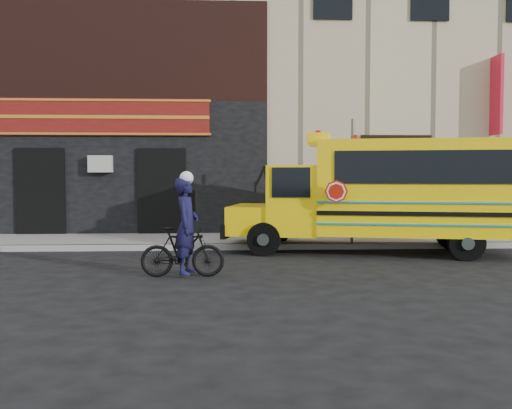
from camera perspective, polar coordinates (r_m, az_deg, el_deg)
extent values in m
plane|color=black|center=(12.19, 2.91, -6.11)|extent=(120.00, 120.00, 0.00)
cube|color=gray|center=(14.74, 1.88, -4.23)|extent=(40.00, 0.20, 0.15)
cube|color=gray|center=(16.22, 1.44, -3.56)|extent=(40.00, 3.00, 0.15)
cube|color=#B7AD89|center=(22.90, 0.21, 13.62)|extent=(20.00, 10.00, 12.00)
cube|color=black|center=(17.92, -15.10, 3.60)|extent=(10.00, 0.30, 4.00)
cube|color=#341611|center=(18.30, -15.26, 14.63)|extent=(10.00, 0.28, 3.00)
cube|color=#51150B|center=(17.84, -15.28, 8.43)|extent=(6.50, 0.12, 1.10)
cube|color=black|center=(18.25, -20.70, 1.15)|extent=(1.30, 0.10, 2.50)
cube|color=black|center=(17.49, -9.40, 1.23)|extent=(1.30, 0.10, 2.50)
cube|color=red|center=(19.15, 22.92, 10.03)|extent=(0.10, 0.70, 2.40)
cylinder|color=black|center=(13.56, 0.82, -3.47)|extent=(0.84, 0.45, 0.80)
cylinder|color=black|center=(15.43, 1.89, -2.69)|extent=(0.84, 0.45, 0.80)
cylinder|color=black|center=(13.65, 20.32, -3.62)|extent=(0.84, 0.45, 0.80)
cylinder|color=black|center=(15.51, 19.00, -2.82)|extent=(0.84, 0.45, 0.80)
cube|color=yellow|center=(14.53, -0.37, -1.45)|extent=(1.41, 2.17, 0.70)
cube|color=black|center=(14.65, -2.49, -2.40)|extent=(0.56, 2.03, 0.35)
cube|color=yellow|center=(14.35, 3.96, 0.48)|extent=(1.62, 2.31, 1.70)
cube|color=black|center=(14.41, 1.71, 2.09)|extent=(0.45, 1.77, 0.90)
cube|color=yellow|center=(14.35, 15.37, 1.66)|extent=(4.87, 3.12, 2.25)
cube|color=black|center=(14.82, 24.13, -2.60)|extent=(0.59, 2.17, 0.30)
cube|color=black|center=(13.25, 16.32, 3.62)|extent=(3.82, 0.88, 0.75)
cube|color=yellow|center=(14.32, 6.39, 6.39)|extent=(0.83, 1.67, 0.28)
cylinder|color=#B11507|center=(12.98, 8.03, 1.30)|extent=(0.51, 0.14, 0.52)
cylinder|color=#414842|center=(14.89, 9.60, 2.00)|extent=(0.07, 0.07, 3.36)
cube|color=red|center=(14.84, 9.81, 6.06)|extent=(0.12, 0.28, 0.42)
cube|color=white|center=(14.82, 9.79, 4.03)|extent=(0.12, 0.28, 0.37)
imported|color=black|center=(10.85, -7.37, -4.74)|extent=(1.57, 0.45, 0.94)
imported|color=black|center=(10.86, -6.94, -2.37)|extent=(0.55, 0.74, 1.83)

